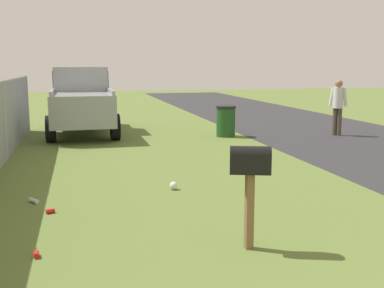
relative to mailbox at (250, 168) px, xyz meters
name	(u,v)px	position (x,y,z in m)	size (l,w,h in m)	color
mailbox	(250,168)	(0.00, 0.00, 0.00)	(0.34, 0.51, 1.23)	brown
pickup_truck	(81,98)	(10.50, 1.83, 0.12)	(4.92, 2.09, 2.09)	#93999E
trash_bin	(226,121)	(8.66, -2.41, -0.51)	(0.60, 0.60, 0.93)	#1E4C1E
pedestrian	(338,103)	(8.07, -5.81, 0.01)	(0.36, 0.47, 1.71)	#4C4238
litter_bottle_midfield_a	(34,201)	(2.57, 2.66, -0.94)	(0.07, 0.07, 0.22)	#B2D8BF
litter_bag_by_mailbox	(174,186)	(2.85, 0.35, -0.91)	(0.14, 0.14, 0.14)	silver
litter_can_near_hydrant	(36,254)	(0.30, 2.43, -0.94)	(0.07, 0.07, 0.12)	red
litter_can_far_scatter	(50,211)	(1.94, 2.37, -0.94)	(0.07, 0.07, 0.12)	red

